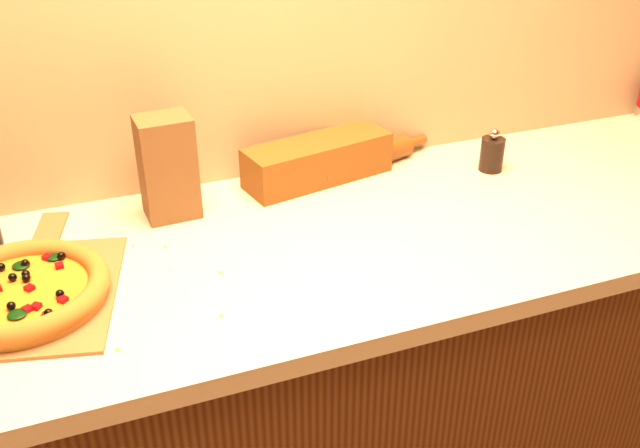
{
  "coord_description": "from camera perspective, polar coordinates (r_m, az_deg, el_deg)",
  "views": [
    {
      "loc": [
        -0.39,
        0.26,
        1.65
      ],
      "look_at": [
        0.04,
        1.38,
        0.96
      ],
      "focal_mm": 40.0,
      "sensor_mm": 36.0,
      "label": 1
    }
  ],
  "objects": [
    {
      "name": "pizza_peel",
      "position": [
        1.4,
        -22.48,
        -4.96
      ],
      "size": [
        0.4,
        0.52,
        0.01
      ],
      "rotation": [
        0.0,
        0.0,
        -0.24
      ],
      "color": "brown",
      "rests_on": "countertop"
    },
    {
      "name": "paper_bag",
      "position": [
        1.52,
        -12.09,
        4.45
      ],
      "size": [
        0.12,
        0.09,
        0.22
      ],
      "primitive_type": "cube",
      "rotation": [
        0.0,
        0.0,
        0.05
      ],
      "color": "brown",
      "rests_on": "countertop"
    },
    {
      "name": "countertop",
      "position": [
        1.45,
        -2.26,
        -2.12
      ],
      "size": [
        2.84,
        0.68,
        0.04
      ],
      "primitive_type": "cube",
      "color": "beige",
      "rests_on": "cabinet"
    },
    {
      "name": "cabinet",
      "position": [
        1.73,
        -1.96,
        -14.87
      ],
      "size": [
        2.8,
        0.65,
        0.86
      ],
      "primitive_type": "cube",
      "color": "#431E0E",
      "rests_on": "ground"
    },
    {
      "name": "pepper_grinder",
      "position": [
        1.77,
        13.6,
        5.54
      ],
      "size": [
        0.06,
        0.06,
        0.11
      ],
      "color": "black",
      "rests_on": "countertop"
    },
    {
      "name": "pizza",
      "position": [
        1.35,
        -22.78,
        -4.95
      ],
      "size": [
        0.3,
        0.3,
        0.04
      ],
      "color": "#C08730",
      "rests_on": "pizza_peel"
    },
    {
      "name": "bottle_cap",
      "position": [
        1.28,
        -18.3,
        -7.58
      ],
      "size": [
        0.03,
        0.03,
        0.01
      ],
      "primitive_type": "cylinder",
      "rotation": [
        0.0,
        0.0,
        -0.07
      ],
      "color": "black",
      "rests_on": "countertop"
    },
    {
      "name": "rolling_pin",
      "position": [
        1.73,
        3.63,
        5.21
      ],
      "size": [
        0.39,
        0.14,
        0.06
      ],
      "rotation": [
        0.0,
        0.0,
        0.3
      ],
      "color": "#5D2D10",
      "rests_on": "countertop"
    },
    {
      "name": "bread_bag",
      "position": [
        1.67,
        -0.17,
        5.13
      ],
      "size": [
        0.37,
        0.18,
        0.1
      ],
      "primitive_type": "cube",
      "rotation": [
        0.0,
        0.0,
        0.2
      ],
      "color": "#613112",
      "rests_on": "countertop"
    }
  ]
}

